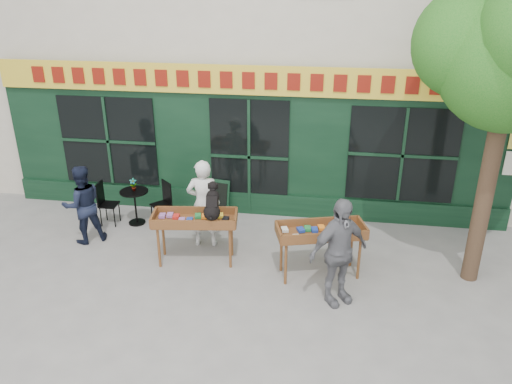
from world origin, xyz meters
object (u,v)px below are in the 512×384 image
book_cart_center (195,222)px  woman (204,204)px  bistro_table (135,200)px  man_right (338,252)px  man_left (83,205)px  dog (212,201)px  book_cart_right (321,234)px

book_cart_center → woman: (-0.00, 0.65, 0.07)m
woman → bistro_table: size_ratio=2.34×
man_right → bistro_table: man_right is taller
book_cart_center → bistro_table: book_cart_center is taller
man_left → bistro_table: bearing=-165.6°
man_left → woman: bearing=147.8°
dog → bistro_table: (-2.05, 1.37, -0.75)m
book_cart_center → man_left: (-2.40, 0.42, -0.02)m
man_left → man_right: bearing=127.7°
dog → woman: bearing=108.7°
book_cart_center → dog: (0.35, -0.05, 0.47)m
man_right → man_left: 5.15m
dog → bistro_table: 2.57m
dog → book_cart_right: size_ratio=0.37×
book_cart_right → man_left: man_left is taller
man_right → man_left: man_right is taller
woman → man_right: bearing=141.6°
man_right → book_cart_center: bearing=125.1°
woman → dog: bearing=108.7°
woman → book_cart_center: bearing=82.1°
bistro_table → man_left: man_left is taller
book_cart_center → dog: 0.59m
dog → man_right: size_ratio=0.33×
woman → man_right: man_right is taller
woman → man_left: (-2.40, -0.23, -0.08)m
woman → book_cart_right: 2.42m
book_cart_right → man_right: man_right is taller
book_cart_center → man_right: size_ratio=0.86×
book_cart_right → man_left: (-4.68, 0.54, -0.02)m
man_left → dog: bearing=132.6°
book_cart_right → man_right: 0.81m
man_right → man_left: (-4.98, 1.29, -0.11)m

